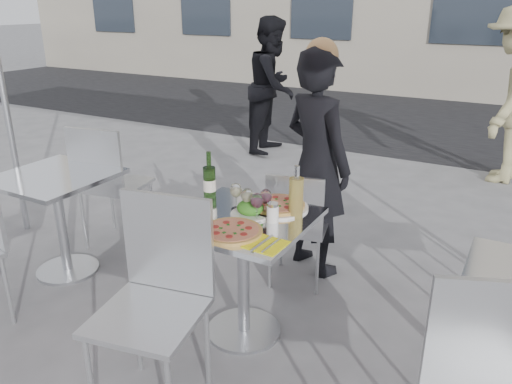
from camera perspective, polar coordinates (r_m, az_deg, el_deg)
The scene contains 22 objects.
ground at distance 3.11m, azimuth -1.39°, elevation -15.67°, with size 80.00×80.00×0.00m, color slate.
street_asphalt at distance 8.94m, azimuth 20.28°, elevation 7.63°, with size 24.00×5.00×0.00m, color black.
main_table at distance 2.83m, azimuth -1.48°, elevation -6.85°, with size 0.72×0.72×0.75m.
side_table_left at distance 3.75m, azimuth -21.69°, elevation -1.20°, with size 0.72×0.72×0.75m.
chair_far at distance 3.34m, azimuth 4.69°, elevation -3.25°, with size 0.46×0.47×0.83m.
chair_near at distance 2.42m, azimuth -11.16°, elevation -10.53°, with size 0.55×0.56×1.03m.
side_chair_lfar at distance 4.00m, azimuth -16.68°, elevation 1.59°, with size 0.53×0.54×1.00m.
woman_diner at distance 3.50m, azimuth 6.96°, elevation 3.17°, with size 0.58×0.38×1.60m, color black.
pedestrian_a at distance 6.52m, azimuth 1.93°, elevation 12.02°, with size 0.83×0.65×1.70m, color black.
pedestrian_b at distance 6.01m, azimuth 27.20°, elevation 9.78°, with size 1.20×0.69×1.86m, color tan.
pizza_near at distance 2.56m, azimuth -2.82°, elevation -4.47°, with size 0.32×0.32×0.02m.
pizza_far at distance 2.86m, azimuth 2.52°, elevation -1.55°, with size 0.35×0.35×0.03m.
salad_plate at distance 2.75m, azimuth -0.65°, elevation -1.96°, with size 0.22×0.22×0.09m.
wine_bottle at distance 2.96m, azimuth -5.34°, elevation 1.23°, with size 0.07×0.08×0.29m.
carafe at distance 2.72m, azimuth 4.60°, elevation -0.46°, with size 0.08×0.08×0.29m.
sugar_shaker at distance 2.67m, azimuth 1.92°, elevation -2.36°, with size 0.06×0.06×0.11m.
wineglass_white_a at distance 2.81m, azimuth -2.31°, elevation 0.08°, with size 0.07×0.07×0.16m.
wineglass_white_b at distance 2.73m, azimuth -1.03°, elevation -0.51°, with size 0.07×0.07×0.16m.
wineglass_red_a at distance 2.66m, azimuth 0.10°, elevation -1.13°, with size 0.07×0.07×0.16m.
wineglass_red_b at distance 2.71m, azimuth 1.12°, elevation -0.63°, with size 0.07×0.07×0.16m.
napkin_left at distance 2.70m, azimuth -9.01°, elevation -3.48°, with size 0.25×0.25×0.01m.
napkin_right at distance 2.44m, azimuth 1.16°, elevation -5.98°, with size 0.19×0.20×0.01m.
Camera 1 is at (1.27, -2.15, 1.85)m, focal length 35.00 mm.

